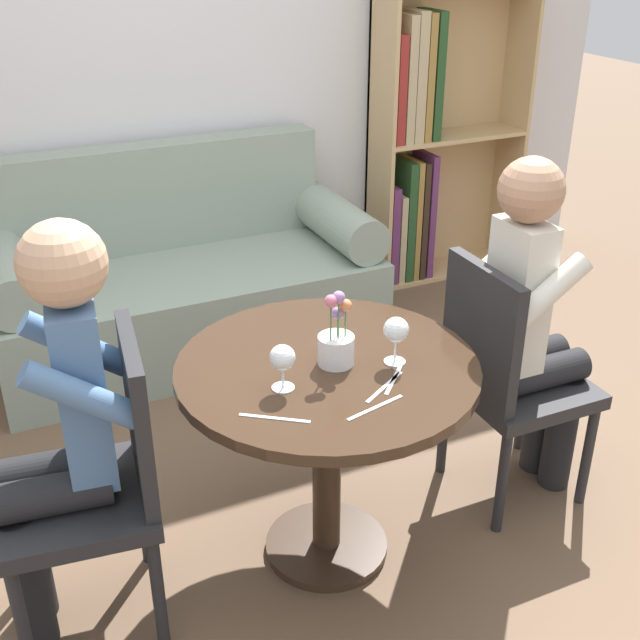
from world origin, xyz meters
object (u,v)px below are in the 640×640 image
(flower_vase, at_px, (336,343))
(person_right, at_px, (533,325))
(couch, at_px, (184,284))
(person_left, at_px, (58,425))
(bookshelf_right, at_px, (425,143))
(chair_right, at_px, (505,373))
(wine_glass_right, at_px, (396,331))
(wine_glass_left, at_px, (282,359))
(chair_left, at_px, (101,476))

(flower_vase, bearing_deg, person_right, 1.84)
(couch, height_order, person_left, person_left)
(bookshelf_right, height_order, person_left, bookshelf_right)
(bookshelf_right, height_order, chair_right, bookshelf_right)
(person_right, distance_m, wine_glass_right, 0.60)
(couch, xyz_separation_m, wine_glass_left, (-0.17, -1.64, 0.49))
(couch, bearing_deg, chair_right, -66.65)
(person_left, bearing_deg, wine_glass_right, 89.49)
(bookshelf_right, distance_m, chair_right, 2.00)
(chair_left, xyz_separation_m, flower_vase, (0.70, -0.04, 0.28))
(bookshelf_right, height_order, flower_vase, bookshelf_right)
(wine_glass_left, bearing_deg, bookshelf_right, 49.54)
(bookshelf_right, xyz_separation_m, person_left, (-2.22, -1.79, -0.08))
(person_left, bearing_deg, bookshelf_right, 135.89)
(person_right, distance_m, flower_vase, 0.74)
(person_right, bearing_deg, wine_glass_right, 99.38)
(wine_glass_left, bearing_deg, chair_right, 5.88)
(couch, height_order, wine_glass_right, couch)
(person_right, relative_size, wine_glass_right, 8.54)
(couch, height_order, person_right, person_right)
(bookshelf_right, bearing_deg, chair_right, -113.39)
(wine_glass_left, distance_m, wine_glass_right, 0.35)
(couch, distance_m, person_right, 1.77)
(bookshelf_right, distance_m, person_right, 1.95)
(chair_right, bearing_deg, person_right, -90.40)
(bookshelf_right, bearing_deg, wine_glass_left, -130.46)
(wine_glass_right, distance_m, flower_vase, 0.17)
(couch, bearing_deg, person_right, -63.97)
(chair_right, height_order, person_left, person_left)
(chair_right, bearing_deg, wine_glass_right, 101.12)
(person_left, relative_size, wine_glass_left, 9.25)
(couch, bearing_deg, person_left, -116.43)
(couch, distance_m, flower_vase, 1.65)
(chair_left, distance_m, wine_glass_right, 0.92)
(person_right, relative_size, flower_vase, 5.23)
(wine_glass_right, bearing_deg, couch, 96.34)
(wine_glass_left, xyz_separation_m, wine_glass_right, (0.35, -0.00, 0.01))
(flower_vase, bearing_deg, chair_right, 2.23)
(person_left, distance_m, wine_glass_right, 0.96)
(person_right, height_order, flower_vase, person_right)
(couch, relative_size, chair_left, 1.95)
(wine_glass_right, bearing_deg, chair_left, 172.94)
(person_left, xyz_separation_m, person_right, (1.52, -0.03, -0.02))
(person_left, height_order, person_right, person_left)
(bookshelf_right, bearing_deg, couch, -169.68)
(chair_left, bearing_deg, couch, 163.42)
(person_right, bearing_deg, person_left, 89.30)
(couch, relative_size, person_left, 1.42)
(wine_glass_right, bearing_deg, flower_vase, 157.48)
(chair_right, xyz_separation_m, wine_glass_left, (-0.84, -0.09, 0.30))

